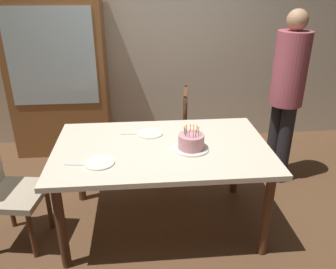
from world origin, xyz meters
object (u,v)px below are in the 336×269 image
(person_guest, at_px, (287,89))
(china_cabinet, at_px, (58,75))
(plate_far_side, at_px, (150,133))
(chair_spindle_back, at_px, (169,135))
(chair_upholstered, at_px, (2,185))
(plate_near_celebrant, at_px, (99,163))
(birthday_cake, at_px, (191,142))
(dining_table, at_px, (162,155))

(person_guest, bearing_deg, china_cabinet, 159.18)
(plate_far_side, height_order, chair_spindle_back, chair_spindle_back)
(chair_upholstered, distance_m, china_cabinet, 1.72)
(chair_spindle_back, bearing_deg, plate_near_celebrant, -119.04)
(person_guest, relative_size, china_cabinet, 0.91)
(birthday_cake, height_order, plate_far_side, birthday_cake)
(plate_near_celebrant, height_order, chair_upholstered, chair_upholstered)
(dining_table, xyz_separation_m, chair_spindle_back, (0.13, 0.85, -0.22))
(dining_table, height_order, chair_upholstered, chair_upholstered)
(plate_near_celebrant, relative_size, person_guest, 0.13)
(plate_near_celebrant, distance_m, plate_far_side, 0.61)
(birthday_cake, bearing_deg, person_guest, 34.94)
(chair_spindle_back, bearing_deg, china_cabinet, 149.76)
(chair_upholstered, bearing_deg, person_guest, 16.92)
(birthday_cake, bearing_deg, dining_table, 161.88)
(plate_near_celebrant, relative_size, chair_spindle_back, 0.23)
(chair_spindle_back, xyz_separation_m, chair_upholstered, (-1.37, -0.95, 0.07))
(dining_table, bearing_deg, plate_far_side, 109.64)
(plate_far_side, bearing_deg, birthday_cake, -45.28)
(plate_near_celebrant, xyz_separation_m, china_cabinet, (-0.62, 1.80, 0.19))
(birthday_cake, xyz_separation_m, plate_near_celebrant, (-0.69, -0.17, -0.05))
(birthday_cake, height_order, chair_upholstered, same)
(dining_table, bearing_deg, person_guest, 27.40)
(chair_upholstered, bearing_deg, plate_far_side, 16.58)
(dining_table, bearing_deg, birthday_cake, -18.12)
(dining_table, distance_m, china_cabinet, 1.92)
(plate_near_celebrant, xyz_separation_m, plate_far_side, (0.38, 0.48, 0.00))
(dining_table, height_order, chair_spindle_back, chair_spindle_back)
(chair_spindle_back, height_order, china_cabinet, china_cabinet)
(chair_upholstered, bearing_deg, plate_near_celebrant, -9.83)
(birthday_cake, bearing_deg, china_cabinet, 128.81)
(chair_spindle_back, height_order, chair_upholstered, same)
(birthday_cake, distance_m, china_cabinet, 2.10)
(plate_far_side, height_order, china_cabinet, china_cabinet)
(plate_near_celebrant, xyz_separation_m, chair_upholstered, (-0.77, 0.13, -0.23))
(birthday_cake, relative_size, chair_spindle_back, 0.29)
(plate_far_side, bearing_deg, plate_near_celebrant, -128.77)
(plate_near_celebrant, relative_size, chair_upholstered, 0.23)
(plate_far_side, height_order, person_guest, person_guest)
(birthday_cake, relative_size, chair_upholstered, 0.29)
(plate_far_side, bearing_deg, chair_upholstered, -163.42)
(plate_near_celebrant, height_order, person_guest, person_guest)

